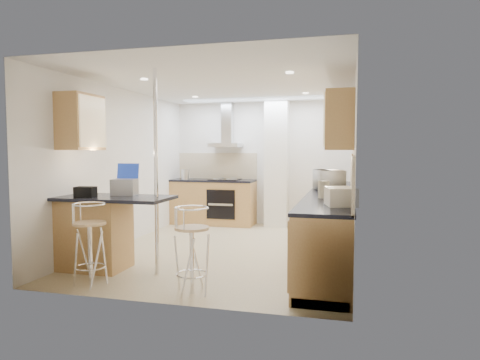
% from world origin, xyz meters
% --- Properties ---
extents(ground, '(4.80, 4.80, 0.00)m').
position_xyz_m(ground, '(0.00, 0.00, 0.00)').
color(ground, tan).
rests_on(ground, ground).
extents(room_shell, '(3.64, 4.84, 2.51)m').
position_xyz_m(room_shell, '(0.32, 0.38, 1.54)').
color(room_shell, white).
rests_on(room_shell, ground).
extents(right_counter, '(0.63, 4.40, 0.92)m').
position_xyz_m(right_counter, '(1.50, 0.00, 0.46)').
color(right_counter, '#B07C46').
rests_on(right_counter, ground).
extents(back_counter, '(1.70, 0.63, 0.92)m').
position_xyz_m(back_counter, '(-0.95, 2.10, 0.46)').
color(back_counter, '#B07C46').
rests_on(back_counter, ground).
extents(peninsula, '(1.47, 0.72, 0.94)m').
position_xyz_m(peninsula, '(-1.12, -1.45, 0.48)').
color(peninsula, '#B07C46').
rests_on(peninsula, ground).
extents(microwave, '(0.53, 0.64, 0.31)m').
position_xyz_m(microwave, '(1.46, 0.28, 1.07)').
color(microwave, white).
rests_on(microwave, right_counter).
extents(laptop, '(0.33, 0.27, 0.21)m').
position_xyz_m(laptop, '(-1.07, -1.26, 1.04)').
color(laptop, '#96989D').
rests_on(laptop, peninsula).
extents(bag, '(0.26, 0.20, 0.13)m').
position_xyz_m(bag, '(-1.42, -1.59, 1.00)').
color(bag, black).
rests_on(bag, peninsula).
extents(bar_stool_near, '(0.45, 0.45, 0.94)m').
position_xyz_m(bar_stool_near, '(-1.06, -2.06, 0.47)').
color(bar_stool_near, tan).
rests_on(bar_stool_near, ground).
extents(bar_stool_end, '(0.54, 0.54, 0.94)m').
position_xyz_m(bar_stool_end, '(0.15, -2.05, 0.47)').
color(bar_stool_end, tan).
rests_on(bar_stool_end, ground).
extents(jar_a, '(0.16, 0.16, 0.19)m').
position_xyz_m(jar_a, '(1.61, 0.46, 1.02)').
color(jar_a, silver).
rests_on(jar_a, right_counter).
extents(jar_b, '(0.13, 0.13, 0.15)m').
position_xyz_m(jar_b, '(1.51, 0.39, 1.00)').
color(jar_b, silver).
rests_on(jar_b, right_counter).
extents(jar_c, '(0.14, 0.14, 0.22)m').
position_xyz_m(jar_c, '(1.44, -0.79, 1.03)').
color(jar_c, '#B5AD91').
rests_on(jar_c, right_counter).
extents(jar_d, '(0.11, 0.11, 0.13)m').
position_xyz_m(jar_d, '(1.56, -0.95, 0.98)').
color(jar_d, white).
rests_on(jar_d, right_counter).
extents(bread_bin, '(0.38, 0.44, 0.20)m').
position_xyz_m(bread_bin, '(1.66, -1.50, 1.02)').
color(bread_bin, silver).
rests_on(bread_bin, right_counter).
extents(kettle, '(0.16, 0.16, 0.21)m').
position_xyz_m(kettle, '(-1.50, 1.94, 1.03)').
color(kettle, silver).
rests_on(kettle, back_counter).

